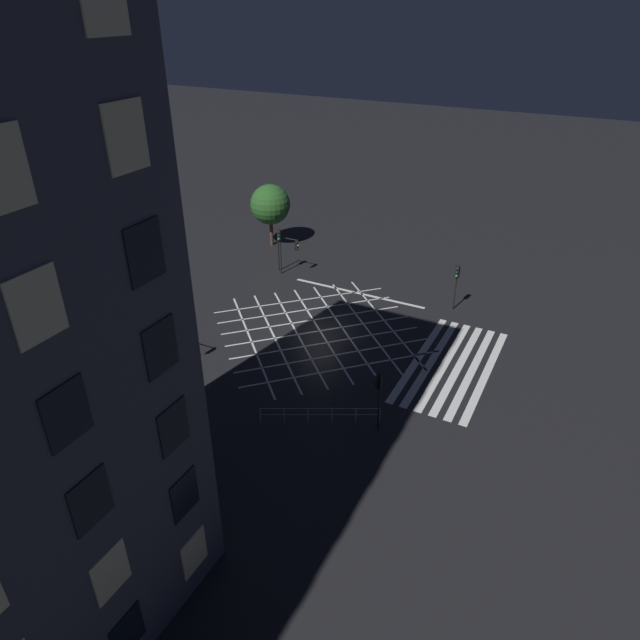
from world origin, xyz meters
name	(u,v)px	position (x,y,z in m)	size (l,w,h in m)	color
ground_plane	(320,331)	(0.00, 0.00, 0.00)	(200.00, 200.00, 0.00)	black
road_markings	(388,346)	(0.36, -5.18, 0.00)	(17.20, 20.94, 0.01)	silver
traffic_light_sw_cross	(379,390)	(-8.03, -7.75, 2.61)	(0.36, 0.39, 3.64)	black
traffic_light_se_main	(456,279)	(7.66, -7.72, 2.68)	(0.39, 0.36, 3.74)	black
traffic_light_ne_cross	(290,247)	(7.75, 6.96, 2.45)	(0.36, 2.14, 3.36)	black
traffic_light_ne_main	(280,243)	(7.20, 7.59, 2.94)	(0.39, 0.36, 4.12)	black
traffic_light_nw_cross	(171,331)	(-8.22, 6.61, 2.50)	(0.36, 2.06, 3.43)	black
street_lamp_east	(174,345)	(-13.71, 1.20, 6.08)	(0.52, 0.52, 8.61)	black
street_lamp_west	(75,318)	(-14.36, 7.29, 6.38)	(0.50, 0.50, 9.36)	black
street_tree_near	(270,205)	(12.64, 11.84, 4.08)	(3.80, 3.80, 5.99)	#473323
pedestrian_railing	(320,413)	(-9.18, -4.73, 0.67)	(3.17, 6.11, 1.05)	#B7B7BC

